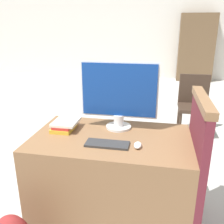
% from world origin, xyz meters
% --- Properties ---
extents(wall_back, '(12.00, 0.06, 2.80)m').
position_xyz_m(wall_back, '(0.00, 6.63, 1.40)').
color(wall_back, silver).
rests_on(wall_back, ground_plane).
extents(desk, '(1.19, 0.73, 0.75)m').
position_xyz_m(desk, '(0.00, 0.36, 0.38)').
color(desk, brown).
rests_on(desk, ground_plane).
extents(carrel_divider, '(0.07, 0.65, 1.11)m').
position_xyz_m(carrel_divider, '(0.62, 0.32, 0.56)').
color(carrel_divider, '#5B1E28').
rests_on(carrel_divider, ground_plane).
extents(monitor, '(0.62, 0.20, 0.54)m').
position_xyz_m(monitor, '(0.03, 0.55, 1.04)').
color(monitor, silver).
rests_on(monitor, desk).
extents(keyboard, '(0.31, 0.13, 0.02)m').
position_xyz_m(keyboard, '(0.00, 0.22, 0.76)').
color(keyboard, '#2D2D2D').
rests_on(keyboard, desk).
extents(mouse, '(0.05, 0.09, 0.04)m').
position_xyz_m(mouse, '(0.21, 0.22, 0.77)').
color(mouse, white).
rests_on(mouse, desk).
extents(book_stack, '(0.19, 0.23, 0.07)m').
position_xyz_m(book_stack, '(-0.40, 0.43, 0.79)').
color(book_stack, gold).
rests_on(book_stack, desk).
extents(far_chair, '(0.44, 0.44, 0.87)m').
position_xyz_m(far_chair, '(0.85, 2.37, 0.49)').
color(far_chair, '#38281E').
rests_on(far_chair, ground_plane).
extents(bookshelf_far, '(0.99, 0.32, 1.89)m').
position_xyz_m(bookshelf_far, '(1.32, 6.39, 0.95)').
color(bookshelf_far, brown).
rests_on(bookshelf_far, ground_plane).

